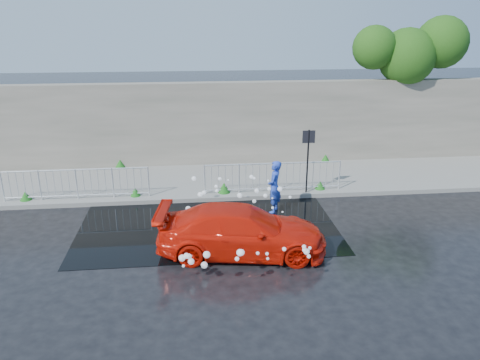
# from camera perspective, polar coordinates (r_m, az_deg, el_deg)

# --- Properties ---
(ground) EXTENTS (90.00, 90.00, 0.00)m
(ground) POSITION_cam_1_polar(r_m,az_deg,el_deg) (14.09, -5.84, -7.20)
(ground) COLOR black
(ground) RESTS_ON ground
(pavement) EXTENTS (30.00, 4.00, 0.15)m
(pavement) POSITION_cam_1_polar(r_m,az_deg,el_deg) (18.68, -5.98, -0.13)
(pavement) COLOR gray
(pavement) RESTS_ON ground
(curb) EXTENTS (30.00, 0.25, 0.16)m
(curb) POSITION_cam_1_polar(r_m,az_deg,el_deg) (16.80, -5.94, -2.38)
(curb) COLOR gray
(curb) RESTS_ON ground
(retaining_wall) EXTENTS (30.00, 0.60, 3.50)m
(retaining_wall) POSITION_cam_1_polar(r_m,az_deg,el_deg) (20.29, -6.20, 6.81)
(retaining_wall) COLOR #615E52
(retaining_wall) RESTS_ON pavement
(puddle) EXTENTS (8.00, 5.00, 0.01)m
(puddle) POSITION_cam_1_polar(r_m,az_deg,el_deg) (15.00, -3.95, -5.40)
(puddle) COLOR black
(puddle) RESTS_ON ground
(sign_post) EXTENTS (0.45, 0.06, 2.50)m
(sign_post) POSITION_cam_1_polar(r_m,az_deg,el_deg) (16.87, 8.30, 3.51)
(sign_post) COLOR black
(sign_post) RESTS_ON ground
(tree) EXTENTS (5.06, 2.47, 6.33)m
(tree) POSITION_cam_1_polar(r_m,az_deg,el_deg) (22.27, 20.28, 14.54)
(tree) COLOR #332114
(tree) RESTS_ON ground
(railing_left) EXTENTS (5.05, 0.05, 1.10)m
(railing_left) POSITION_cam_1_polar(r_m,az_deg,el_deg) (17.39, -19.31, -0.34)
(railing_left) COLOR silver
(railing_left) RESTS_ON pavement
(railing_right) EXTENTS (5.05, 0.05, 1.10)m
(railing_right) POSITION_cam_1_polar(r_m,az_deg,el_deg) (17.15, 4.05, 0.47)
(railing_right) COLOR silver
(railing_right) RESTS_ON pavement
(weeds) EXTENTS (12.17, 3.93, 0.38)m
(weeds) POSITION_cam_1_polar(r_m,az_deg,el_deg) (18.11, -6.46, 0.03)
(weeds) COLOR #144813
(weeds) RESTS_ON pavement
(water_spray) EXTENTS (3.55, 5.48, 1.02)m
(water_spray) POSITION_cam_1_polar(r_m,az_deg,el_deg) (13.56, -1.47, -4.90)
(water_spray) COLOR white
(water_spray) RESTS_ON ground
(red_car) EXTENTS (4.85, 2.45, 1.35)m
(red_car) POSITION_cam_1_polar(r_m,az_deg,el_deg) (12.98, 0.20, -6.21)
(red_car) COLOR red
(red_car) RESTS_ON ground
(person) EXTENTS (0.64, 0.76, 1.79)m
(person) POSITION_cam_1_polar(r_m,az_deg,el_deg) (15.62, 4.22, -0.84)
(person) COLOR blue
(person) RESTS_ON ground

